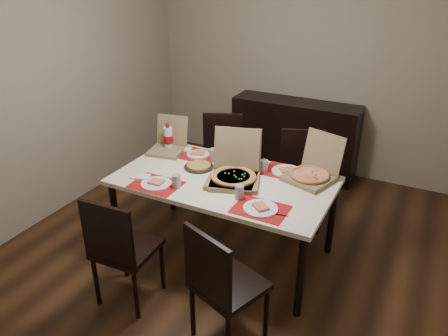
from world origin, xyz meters
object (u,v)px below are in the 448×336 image
Objects in this scene: chair_near_left at (120,247)px; chair_far_right at (301,174)px; dip_bowl at (243,173)px; sideboard at (294,137)px; pizza_box_center at (233,174)px; chair_near_right at (221,283)px; chair_far_left at (221,154)px; dining_table at (224,186)px; soda_bottle at (168,139)px.

chair_near_left is 1.00× the size of chair_far_right.
dip_bowl is (-0.31, -0.71, 0.25)m from chair_far_right.
sideboard is 2.90× the size of pizza_box_center.
chair_far_left is (-0.95, 1.83, 0.00)m from chair_near_right.
pizza_box_center is at bearing 5.72° from dining_table.
dip_bowl is (0.50, 1.05, 0.25)m from chair_near_left.
chair_near_left is 1.32m from soda_bottle.
pizza_box_center reaches higher than chair_near_right.
pizza_box_center is (0.47, 0.92, 0.30)m from chair_near_left.
soda_bottle is (-0.86, 0.17, 0.10)m from dip_bowl.
soda_bottle is at bearing 134.44° from chair_near_right.
dip_bowl is at bearing -86.32° from sideboard.
chair_far_right is (-0.03, 1.76, 0.00)m from chair_near_right.
dining_table is 13.66× the size of dip_bowl.
pizza_box_center is (-0.37, 0.92, 0.30)m from chair_near_right.
chair_far_left is at bearing 67.30° from soda_bottle.
soda_bottle reaches higher than chair_far_left.
chair_far_right is 1.33m from soda_bottle.
soda_bottle is at bearing -155.22° from chair_far_right.
chair_near_right is 1.04m from pizza_box_center.
chair_far_left is 1.80× the size of pizza_box_center.
dip_bowl reaches higher than dining_table.
soda_bottle is at bearing 168.98° from dip_bowl.
chair_far_right reaches higher than dip_bowl.
chair_far_right is at bearing 64.05° from dining_table.
pizza_box_center is 0.89m from soda_bottle.
soda_bottle reaches higher than dip_bowl.
pizza_box_center is at bearing -19.92° from soda_bottle.
chair_near_right is 1.80× the size of pizza_box_center.
chair_far_right is 0.81m from dip_bowl.
pizza_box_center is (0.58, -0.91, 0.30)m from chair_far_left.
sideboard is 1.61× the size of chair_far_right.
chair_near_right is (0.45, -0.92, -0.17)m from dining_table.
chair_near_left is 1.00× the size of chair_far_left.
chair_near_left is at bearing -117.06° from pizza_box_center.
chair_far_left is 1.00× the size of chair_far_right.
pizza_box_center is (0.08, 0.01, 0.13)m from dining_table.
chair_near_left is at bearing -97.82° from sideboard.
dip_bowl is at bearing 107.84° from chair_near_right.
chair_near_right is 3.48× the size of soda_bottle.
dining_table is 3.48× the size of pizza_box_center.
chair_far_left is 1.02m from dip_bowl.
chair_near_right is at bearing -88.89° from chair_far_right.
chair_near_left and chair_near_right have the same top height.
sideboard is at bearing 99.16° from chair_near_right.
chair_far_right is at bearing 24.78° from soda_bottle.
pizza_box_center is 3.92× the size of dip_bowl.
sideboard is 1.09m from chair_far_left.
sideboard is 1.12m from chair_far_right.
soda_bottle reaches higher than dining_table.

